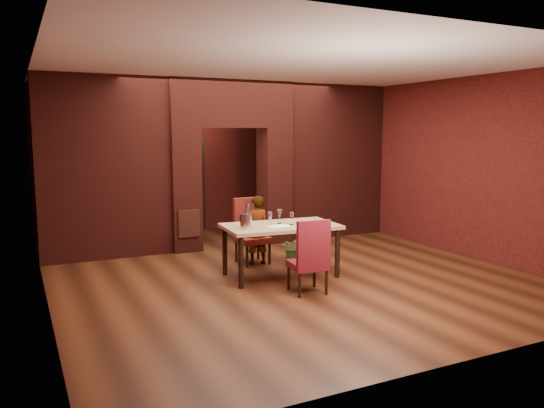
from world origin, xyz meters
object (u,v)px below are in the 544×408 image
(wine_glass_a, at_px, (270,219))
(wine_glass_c, at_px, (292,219))
(chair_far, at_px, (253,231))
(wine_glass_b, at_px, (279,217))
(potted_plant, at_px, (291,247))
(chair_near, at_px, (308,255))
(wine_bucket, at_px, (246,221))
(dining_table, at_px, (281,250))
(person_seated, at_px, (257,230))
(water_bottle, at_px, (248,214))

(wine_glass_a, height_order, wine_glass_c, wine_glass_a)
(chair_far, xyz_separation_m, wine_glass_b, (0.08, -0.84, 0.37))
(wine_glass_c, distance_m, potted_plant, 1.41)
(chair_far, xyz_separation_m, chair_near, (0.01, -1.84, -0.03))
(wine_bucket, bearing_deg, chair_near, -54.91)
(chair_near, bearing_deg, dining_table, -86.60)
(chair_near, relative_size, wine_glass_c, 5.54)
(wine_glass_a, bearing_deg, wine_bucket, -164.63)
(wine_glass_b, distance_m, wine_bucket, 0.67)
(wine_glass_c, xyz_separation_m, potted_plant, (0.57, 1.07, -0.72))
(dining_table, distance_m, person_seated, 0.86)
(wine_bucket, xyz_separation_m, potted_plant, (1.34, 1.09, -0.73))
(person_seated, relative_size, wine_glass_a, 5.78)
(wine_glass_a, bearing_deg, wine_glass_c, -18.20)
(person_seated, height_order, water_bottle, person_seated)
(person_seated, bearing_deg, chair_near, 91.17)
(water_bottle, bearing_deg, wine_bucket, -118.84)
(dining_table, distance_m, wine_glass_a, 0.53)
(dining_table, xyz_separation_m, water_bottle, (-0.45, 0.20, 0.57))
(chair_near, height_order, wine_bucket, chair_near)
(person_seated, distance_m, wine_glass_c, 0.99)
(dining_table, xyz_separation_m, potted_plant, (0.72, 0.99, -0.22))
(chair_far, bearing_deg, person_seated, -68.83)
(dining_table, bearing_deg, wine_glass_b, 78.66)
(wine_glass_a, xyz_separation_m, wine_glass_b, (0.19, 0.06, 0.01))
(chair_far, xyz_separation_m, potted_plant, (0.77, 0.06, -0.36))
(wine_glass_c, relative_size, wine_bucket, 0.85)
(wine_glass_c, bearing_deg, chair_near, -103.35)
(wine_bucket, distance_m, potted_plant, 1.87)
(wine_glass_a, height_order, water_bottle, water_bottle)
(water_bottle, bearing_deg, person_seated, 55.94)
(person_seated, distance_m, wine_glass_a, 0.89)
(person_seated, height_order, potted_plant, person_seated)
(person_seated, distance_m, wine_bucket, 1.17)
(dining_table, bearing_deg, wine_glass_c, -22.44)
(wine_glass_b, bearing_deg, water_bottle, 166.88)
(wine_glass_b, bearing_deg, person_seated, 93.49)
(wine_glass_c, relative_size, water_bottle, 0.56)
(chair_near, distance_m, water_bottle, 1.27)
(wine_glass_a, distance_m, wine_glass_c, 0.34)
(dining_table, distance_m, wine_bucket, 0.81)
(wine_bucket, height_order, water_bottle, water_bottle)
(dining_table, relative_size, chair_far, 1.56)
(person_seated, height_order, wine_glass_b, person_seated)
(wine_glass_c, bearing_deg, wine_bucket, -178.58)
(chair_far, bearing_deg, wine_glass_a, -99.35)
(wine_bucket, bearing_deg, wine_glass_a, 15.37)
(chair_near, bearing_deg, wine_bucket, -48.64)
(wine_glass_a, bearing_deg, person_seated, 79.82)
(chair_far, xyz_separation_m, wine_glass_a, (-0.11, -0.90, 0.36))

